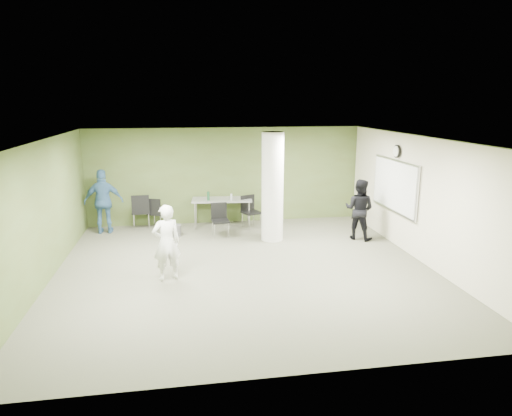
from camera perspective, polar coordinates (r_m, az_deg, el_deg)
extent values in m
plane|color=#4B4C3C|center=(9.98, -1.40, -7.61)|extent=(8.00, 8.00, 0.00)
plane|color=white|center=(9.35, -1.50, 8.63)|extent=(8.00, 8.00, 0.00)
cube|color=#4D5729|center=(13.47, -3.79, 4.06)|extent=(8.00, 2.80, 0.02)
cube|color=#4D5729|center=(9.87, -25.12, -0.63)|extent=(0.02, 8.00, 2.80)
cube|color=beige|center=(10.85, 19.99, 1.01)|extent=(0.02, 8.00, 2.80)
cylinder|color=silver|center=(11.66, 2.08, 2.63)|extent=(0.56, 0.56, 2.80)
cube|color=silver|center=(11.83, 16.94, 2.71)|extent=(0.04, 2.30, 1.30)
cube|color=white|center=(11.82, 16.83, 2.70)|extent=(0.02, 2.20, 1.20)
cylinder|color=black|center=(11.72, 17.22, 6.79)|extent=(0.05, 0.32, 0.32)
cylinder|color=white|center=(11.70, 17.08, 6.80)|extent=(0.02, 0.26, 0.26)
cube|color=gray|center=(13.10, -4.29, 1.05)|extent=(1.76, 0.89, 0.04)
cylinder|color=silver|center=(12.93, -7.64, -1.03)|extent=(0.04, 0.04, 0.76)
cylinder|color=silver|center=(12.93, -0.87, -0.92)|extent=(0.04, 0.04, 0.76)
cylinder|color=silver|center=(13.50, -7.50, -0.41)|extent=(0.04, 0.04, 0.76)
cylinder|color=silver|center=(13.50, -1.02, -0.30)|extent=(0.04, 0.04, 0.76)
cylinder|color=#184A29|center=(12.90, -5.98, 1.49)|extent=(0.07, 0.07, 0.25)
cylinder|color=#B2B2B7|center=(12.91, -3.10, 1.39)|extent=(0.06, 0.06, 0.18)
cylinder|color=#4C4C4C|center=(12.44, -9.93, -2.78)|extent=(0.27, 0.27, 0.31)
cube|color=black|center=(13.28, -12.26, -0.62)|extent=(0.58, 0.58, 0.05)
cube|color=black|center=(13.05, -12.69, 0.20)|extent=(0.40, 0.20, 0.43)
cylinder|color=silver|center=(13.41, -11.17, -1.42)|extent=(0.02, 0.02, 0.41)
cylinder|color=silver|center=(13.57, -12.57, -1.32)|extent=(0.02, 0.02, 0.41)
cylinder|color=silver|center=(13.10, -11.84, -1.81)|extent=(0.02, 0.02, 0.41)
cylinder|color=silver|center=(13.26, -13.26, -1.70)|extent=(0.02, 0.02, 0.41)
cube|color=black|center=(13.30, -14.17, -0.44)|extent=(0.53, 0.53, 0.05)
cube|color=black|center=(13.01, -14.26, 0.49)|extent=(0.48, 0.07, 0.49)
cylinder|color=silver|center=(13.55, -13.22, -1.25)|extent=(0.02, 0.02, 0.47)
cylinder|color=silver|center=(13.57, -14.97, -1.34)|extent=(0.02, 0.02, 0.47)
cylinder|color=silver|center=(13.15, -13.22, -1.69)|extent=(0.02, 0.02, 0.47)
cylinder|color=silver|center=(13.17, -15.02, -1.78)|extent=(0.02, 0.02, 0.47)
cube|color=black|center=(12.15, -4.48, -1.64)|extent=(0.48, 0.48, 0.05)
cube|color=black|center=(12.29, -4.67, -0.32)|extent=(0.43, 0.08, 0.43)
cylinder|color=silver|center=(12.01, -5.17, -2.95)|extent=(0.02, 0.02, 0.41)
cylinder|color=silver|center=(12.07, -3.46, -2.84)|extent=(0.02, 0.02, 0.41)
cylinder|color=silver|center=(12.36, -5.45, -2.49)|extent=(0.02, 0.02, 0.41)
cylinder|color=silver|center=(12.42, -3.78, -2.38)|extent=(0.02, 0.02, 0.41)
cube|color=black|center=(12.97, -0.59, -0.57)|extent=(0.60, 0.60, 0.05)
cube|color=black|center=(13.09, -1.06, 0.68)|extent=(0.42, 0.20, 0.45)
cylinder|color=silver|center=(12.78, -0.88, -1.86)|extent=(0.02, 0.02, 0.43)
cylinder|color=silver|center=(12.97, 0.55, -1.63)|extent=(0.02, 0.02, 0.43)
cylinder|color=silver|center=(13.10, -1.72, -1.49)|extent=(0.02, 0.02, 0.43)
cylinder|color=silver|center=(13.28, -0.31, -1.27)|extent=(0.02, 0.02, 0.43)
imported|color=white|center=(9.32, -11.12, -4.29)|extent=(0.66, 0.53, 1.57)
imported|color=black|center=(12.15, 12.78, -0.17)|extent=(0.98, 0.95, 1.59)
imported|color=#39618D|center=(13.04, -18.50, 0.77)|extent=(1.04, 0.45, 1.76)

